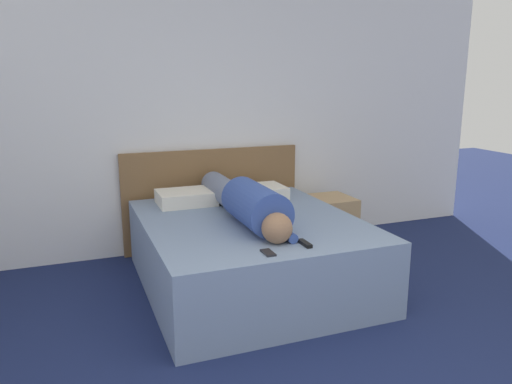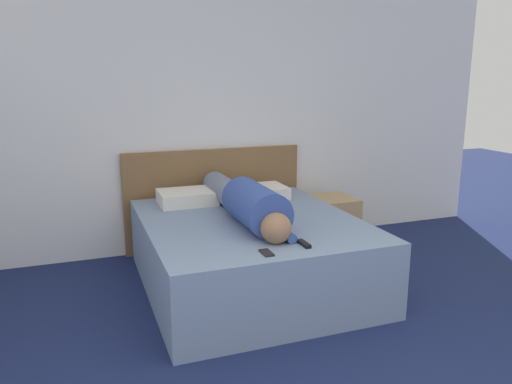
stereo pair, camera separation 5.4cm
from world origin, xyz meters
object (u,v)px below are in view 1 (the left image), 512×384
(bed, at_px, (250,252))
(pillow_second, at_px, (259,192))
(person_lying, at_px, (246,202))
(cell_phone, at_px, (268,253))
(nightstand, at_px, (329,222))
(tv_remote, at_px, (305,243))
(pillow_near_headboard, at_px, (186,197))

(bed, distance_m, pillow_second, 0.80)
(bed, bearing_deg, person_lying, -154.51)
(person_lying, distance_m, cell_phone, 0.80)
(bed, xyz_separation_m, nightstand, (1.08, 0.63, -0.03))
(tv_remote, distance_m, cell_phone, 0.30)
(pillow_near_headboard, distance_m, tv_remote, 1.47)
(pillow_second, relative_size, tv_remote, 3.13)
(nightstand, bearing_deg, tv_remote, -125.17)
(pillow_near_headboard, bearing_deg, bed, -60.90)
(bed, bearing_deg, cell_phone, -102.04)
(pillow_near_headboard, relative_size, pillow_second, 1.05)
(pillow_second, xyz_separation_m, tv_remote, (-0.21, -1.38, -0.04))
(tv_remote, bearing_deg, nightstand, 54.83)
(nightstand, xyz_separation_m, pillow_near_headboard, (-1.44, 0.02, 0.37))
(person_lying, distance_m, pillow_second, 0.77)
(bed, height_order, cell_phone, cell_phone)
(nightstand, distance_m, pillow_near_headboard, 1.49)
(tv_remote, bearing_deg, person_lying, 102.50)
(nightstand, xyz_separation_m, cell_phone, (-1.25, -1.42, 0.32))
(nightstand, bearing_deg, pillow_second, 178.36)
(nightstand, distance_m, person_lying, 1.37)
(person_lying, relative_size, pillow_near_headboard, 3.32)
(person_lying, xyz_separation_m, tv_remote, (0.16, -0.72, -0.13))
(bed, xyz_separation_m, tv_remote, (0.12, -0.73, 0.30))
(pillow_second, bearing_deg, cell_phone, -109.25)
(pillow_second, bearing_deg, person_lying, -119.04)
(pillow_near_headboard, xyz_separation_m, tv_remote, (0.49, -1.38, -0.05))
(bed, xyz_separation_m, person_lying, (-0.03, -0.02, 0.42))
(bed, bearing_deg, pillow_near_headboard, 119.10)
(person_lying, relative_size, cell_phone, 12.61)
(person_lying, bearing_deg, pillow_near_headboard, 116.16)
(bed, distance_m, tv_remote, 0.80)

